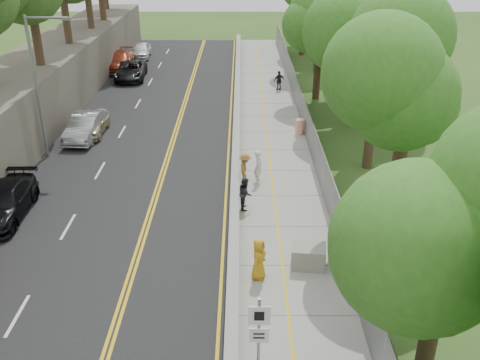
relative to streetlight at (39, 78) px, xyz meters
name	(u,v)px	position (x,y,z in m)	size (l,w,h in m)	color
ground	(225,317)	(10.46, -14.00, -4.64)	(140.00, 140.00, 0.00)	#33511E
road	(142,150)	(5.06, 1.00, -4.62)	(11.20, 66.00, 0.04)	black
sidewalk	(274,150)	(13.01, 1.00, -4.61)	(4.20, 66.00, 0.05)	gray
jersey_barrier	(236,146)	(10.71, 1.00, -4.34)	(0.42, 66.00, 0.60)	#71CD11
rock_embankment	(1,118)	(-3.04, 1.00, -2.64)	(5.00, 66.00, 4.00)	#595147
chainlink_fence	(310,135)	(15.11, 1.00, -3.64)	(0.04, 66.00, 2.00)	slate
trees_fenceside	(360,31)	(17.46, 1.00, 2.36)	(7.00, 66.00, 14.00)	#3F8127
streetlight	(39,78)	(0.00, 0.00, 0.00)	(2.52, 0.22, 8.00)	gray
signpost	(259,333)	(11.51, -17.02, -2.68)	(0.62, 0.09, 3.10)	gray
construction_barrel	(300,127)	(14.76, 3.61, -4.11)	(0.59, 0.59, 0.96)	#F24D1F
concrete_block	(308,256)	(13.66, -11.00, -4.15)	(1.32, 0.99, 0.88)	gray
car_3	(4,202)	(0.15, -7.05, -3.87)	(2.04, 5.01, 1.46)	black
car_4	(92,123)	(1.46, 3.72, -3.90)	(1.65, 4.11, 1.40)	tan
car_5	(85,126)	(1.26, 2.91, -3.83)	(1.62, 4.65, 1.53)	#A2A3A9
car_6	(131,70)	(1.46, 17.04, -3.87)	(2.42, 5.24, 1.46)	black
car_7	(120,61)	(-0.14, 20.17, -3.79)	(2.27, 5.58, 1.62)	#983E25
car_8	(141,50)	(1.03, 25.13, -3.88)	(1.71, 4.25, 1.45)	white
painter_0	(259,259)	(11.68, -11.79, -3.74)	(0.83, 0.54, 1.71)	gold
painter_1	(258,166)	(11.91, -3.40, -3.70)	(0.65, 0.42, 1.77)	white
painter_2	(245,193)	(11.21, -6.28, -3.80)	(0.77, 0.60, 1.58)	black
painter_3	(245,169)	(11.21, -3.59, -3.77)	(1.06, 0.61, 1.64)	brown
person_far	(279,81)	(14.07, 13.54, -3.80)	(0.92, 0.38, 1.58)	black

